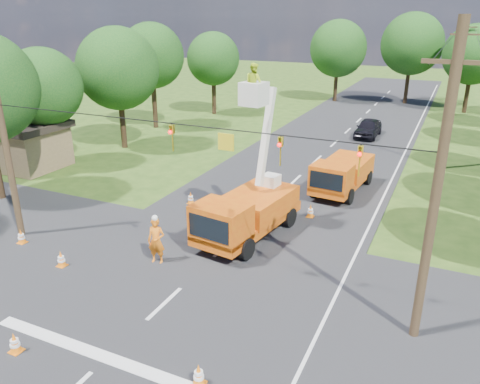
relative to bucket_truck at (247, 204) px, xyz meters
The scene contains 30 objects.
ground 13.76m from the bucket_truck, 92.05° to the left, with size 140.00×140.00×0.00m, color #2A4615.
road_main 13.76m from the bucket_truck, 92.05° to the left, with size 12.00×100.00×0.06m, color black.
road_cross 4.70m from the bucket_truck, 96.38° to the right, with size 56.00×10.00×0.07m, color black.
stop_bar 9.72m from the bucket_truck, 92.92° to the right, with size 9.00×0.45×0.02m, color silver.
edge_line 14.67m from the bucket_truck, 69.46° to the left, with size 0.12×90.00×0.02m, color silver.
bucket_truck is the anchor object (origin of this frame).
second_truck 8.36m from the bucket_truck, 71.75° to the left, with size 2.79×6.07×2.21m.
ground_worker 4.63m from the bucket_truck, 122.87° to the right, with size 0.75×0.50×2.07m, color orange.
distant_car 22.40m from the bucket_truck, 86.07° to the left, with size 1.82×4.53×1.54m, color black.
traffic_cone_0 11.10m from the bucket_truck, 107.35° to the right, with size 0.38×0.38×0.71m.
traffic_cone_1 9.76m from the bucket_truck, 74.16° to the right, with size 0.38×0.38×0.71m.
traffic_cone_2 2.21m from the bucket_truck, 65.18° to the left, with size 0.38×0.38×0.71m.
traffic_cone_3 4.31m from the bucket_truck, 59.80° to the left, with size 0.38×0.38×0.71m.
traffic_cone_4 8.45m from the bucket_truck, 135.54° to the right, with size 0.38×0.38×0.71m.
traffic_cone_5 10.58m from the bucket_truck, 151.53° to the right, with size 0.38×0.38×0.71m.
traffic_cone_7 9.70m from the bucket_truck, 74.42° to the left, with size 0.38×0.38×0.71m.
traffic_cone_8 5.37m from the bucket_truck, 151.39° to the left, with size 0.38×0.38×0.71m.
pole_right_near 9.74m from the bucket_truck, 28.53° to the right, with size 1.80×0.30×10.00m.
pole_right_mid 17.91m from the bucket_truck, 62.88° to the left, with size 1.80×0.30×10.00m.
pole_right_far 36.69m from the bucket_truck, 77.33° to the left, with size 1.80×0.30×10.00m.
pole_left 11.25m from the bucket_truck, 156.44° to the right, with size 0.30×0.30×9.00m.
signal_span 6.29m from the bucket_truck, 68.28° to the right, with size 18.00×0.29×1.07m.
shed 18.84m from the bucket_truck, 168.85° to the left, with size 5.50×4.50×3.15m.
tree_left_c 18.00m from the bucket_truck, 164.71° to the left, with size 5.20×5.20×8.06m.
tree_left_d 19.31m from the bucket_truck, 145.50° to the left, with size 6.20×6.20×9.24m.
tree_left_e 25.16m from the bucket_truck, 134.41° to the left, with size 5.80×5.80×9.41m.
tree_left_f 30.12m from the bucket_truck, 120.80° to the left, with size 5.40×5.40×8.40m.
tree_far_a 39.29m from the bucket_truck, 98.08° to the left, with size 6.60×6.60×9.50m.
tree_far_b 41.04m from the bucket_truck, 86.46° to the left, with size 7.00×7.00×10.32m.
tree_far_c 38.95m from the bucket_truck, 76.54° to the left, with size 6.20×6.20×9.18m.
Camera 1 is at (8.65, -12.07, 9.99)m, focal length 35.00 mm.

